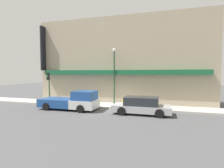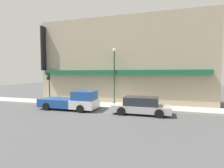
{
  "view_description": "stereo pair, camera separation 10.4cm",
  "coord_description": "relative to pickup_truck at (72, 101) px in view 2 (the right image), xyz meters",
  "views": [
    {
      "loc": [
        4.69,
        -16.11,
        3.49
      ],
      "look_at": [
        -0.34,
        0.99,
        2.38
      ],
      "focal_mm": 28.0,
      "sensor_mm": 36.0,
      "label": 1
    },
    {
      "loc": [
        4.79,
        -16.08,
        3.49
      ],
      "look_at": [
        -0.34,
        0.99,
        2.38
      ],
      "focal_mm": 28.0,
      "sensor_mm": 36.0,
      "label": 2
    }
  ],
  "objects": [
    {
      "name": "pickup_truck",
      "position": [
        0.0,
        0.0,
        0.0
      ],
      "size": [
        5.69,
        2.26,
        1.83
      ],
      "rotation": [
        0.0,
        0.0,
        -0.03
      ],
      "color": "silver",
      "rests_on": "ground"
    },
    {
      "name": "parked_car",
      "position": [
        6.56,
        0.0,
        -0.08
      ],
      "size": [
        4.88,
        2.05,
        1.48
      ],
      "rotation": [
        0.0,
        0.0,
        0.04
      ],
      "color": "#ADADB2",
      "rests_on": "ground"
    },
    {
      "name": "street_lamp",
      "position": [
        3.28,
        3.13,
        3.05
      ],
      "size": [
        0.36,
        0.36,
        5.93
      ],
      "color": "#1E4728",
      "rests_on": "sidewalk"
    },
    {
      "name": "ground_plane",
      "position": [
        3.62,
        1.32,
        -0.8
      ],
      "size": [
        80.0,
        80.0,
        0.0
      ],
      "primitive_type": "plane",
      "color": "#4C4C4F"
    },
    {
      "name": "sidewalk",
      "position": [
        3.62,
        2.55,
        -0.71
      ],
      "size": [
        36.0,
        2.47,
        0.18
      ],
      "color": "#B7B2A8",
      "rests_on": "ground"
    },
    {
      "name": "traffic_light",
      "position": [
        -3.83,
        1.67,
        1.7
      ],
      "size": [
        0.28,
        0.42,
        3.36
      ],
      "color": "#1E4728",
      "rests_on": "sidewalk"
    },
    {
      "name": "fire_hydrant",
      "position": [
        4.54,
        1.84,
        -0.26
      ],
      "size": [
        0.18,
        0.18,
        0.73
      ],
      "color": "yellow",
      "rests_on": "sidewalk"
    },
    {
      "name": "building",
      "position": [
        3.6,
        5.27,
        4.06
      ],
      "size": [
        19.8,
        3.8,
        9.73
      ],
      "color": "tan",
      "rests_on": "ground"
    }
  ]
}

